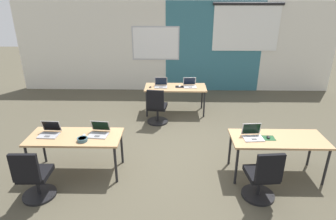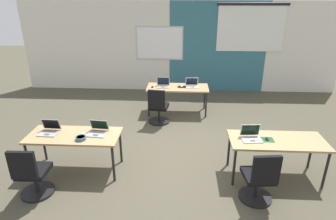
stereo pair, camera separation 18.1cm
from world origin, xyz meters
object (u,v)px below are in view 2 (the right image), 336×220
laptop_near_left_inner (98,131)px  mouse_near_right_inner (267,139)px  mouse_far_right (182,86)px  desk_near_right (277,143)px  laptop_near_left_end (49,130)px  laptop_far_right (192,85)px  desk_near_left (74,138)px  desk_far_center (178,89)px  laptop_far_left (163,85)px  mouse_near_left_inner (83,134)px  chair_far_left (158,109)px  mouse_far_left (152,87)px  snack_bowl (81,138)px  laptop_near_right_inner (251,136)px  chair_near_left_end (32,176)px  chair_near_right_inner (259,181)px

laptop_near_left_inner → mouse_near_right_inner: 2.92m
mouse_far_right → desk_near_right: bearing=-59.6°
laptop_near_left_end → laptop_far_right: (2.58, 2.78, 0.00)m
desk_near_left → desk_far_center: (1.75, 2.80, 0.00)m
laptop_far_right → laptop_far_left: 0.76m
desk_near_right → laptop_near_left_end: laptop_near_left_end is taller
mouse_near_left_inner → chair_far_left: bearing=61.3°
mouse_far_left → snack_bowl: size_ratio=0.62×
mouse_far_right → chair_far_left: (-0.56, -0.72, -0.36)m
desk_near_left → desk_far_center: bearing=58.0°
chair_far_left → mouse_far_left: bearing=-65.0°
laptop_near_left_inner → mouse_far_right: 3.09m
laptop_near_right_inner → desk_far_center: bearing=110.2°
desk_near_right → laptop_near_right_inner: size_ratio=4.54×
snack_bowl → chair_near_left_end: bearing=-136.7°
laptop_near_right_inner → laptop_far_right: laptop_near_right_inner is taller
laptop_far_left → mouse_far_left: size_ratio=3.04×
desk_near_right → mouse_far_left: size_ratio=14.58×
chair_near_left_end → laptop_far_left: 4.00m
desk_near_right → laptop_far_right: size_ratio=4.54×
desk_near_right → laptop_near_left_end: bearing=179.3°
desk_near_right → chair_near_left_end: 4.01m
chair_near_right_inner → laptop_near_left_end: size_ratio=2.68×
mouse_far_left → laptop_far_right: bearing=6.0°
chair_near_left_end → mouse_near_right_inner: bearing=-170.1°
desk_far_center → laptop_near_left_inner: (-1.34, -2.73, 0.11)m
mouse_near_left_inner → chair_near_left_end: (-0.59, -0.76, -0.36)m
mouse_far_left → laptop_near_left_end: bearing=-120.1°
mouse_near_left_inner → laptop_far_right: laptop_far_right is taller
laptop_near_left_inner → laptop_far_left: size_ratio=1.08×
desk_near_right → mouse_near_right_inner: size_ratio=15.37×
mouse_near_left_inner → laptop_near_right_inner: 2.90m
mouse_near_right_inner → chair_far_left: size_ratio=0.11×
chair_near_left_end → snack_bowl: (0.62, 0.58, 0.38)m
laptop_near_right_inner → desk_near_right: bearing=-6.2°
chair_near_right_inner → laptop_near_left_end: laptop_near_left_end is taller
snack_bowl → laptop_near_right_inner: bearing=3.7°
mouse_near_left_inner → laptop_far_left: laptop_far_left is taller
desk_near_right → mouse_far_left: 3.63m
laptop_near_left_inner → laptop_near_left_end: 0.86m
laptop_far_right → chair_far_left: bearing=-142.8°
chair_near_left_end → laptop_near_left_inner: bearing=-136.7°
chair_far_left → desk_near_right: bearing=143.8°
mouse_near_left_inner → laptop_near_left_end: size_ratio=0.30×
desk_near_left → laptop_near_left_inner: 0.43m
desk_near_right → chair_near_right_inner: size_ratio=1.74×
laptop_near_right_inner → chair_near_left_end: 3.59m
laptop_near_left_end → chair_near_left_end: 0.90m
laptop_near_left_inner → mouse_near_left_inner: (-0.25, -0.07, -0.03)m
mouse_near_right_inner → mouse_far_left: size_ratio=0.95×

